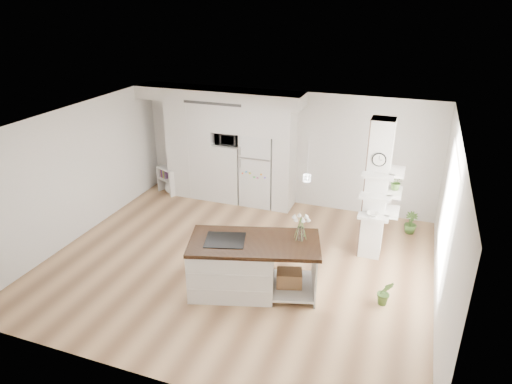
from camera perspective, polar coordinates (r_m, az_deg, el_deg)
floor at (r=8.74m, az=-2.32°, el=-8.85°), size 7.00×6.00×0.01m
room at (r=7.90m, az=-2.54°, el=2.58°), size 7.04×6.04×2.72m
cabinet_wall at (r=10.87m, az=-4.26°, el=6.55°), size 4.00×0.71×2.70m
refrigerator at (r=10.76m, az=0.38°, el=2.88°), size 0.78×0.69×1.75m
column at (r=8.62m, az=15.28°, el=-0.03°), size 0.69×0.90×2.70m
window at (r=7.81m, az=22.80°, el=-2.44°), size 0.00×2.40×2.40m
pendant_light at (r=7.50m, az=10.00°, el=3.23°), size 0.12×0.12×0.10m
kitchen_island at (r=7.76m, az=-2.06°, el=-9.08°), size 2.34×1.58×1.53m
bookshelf at (r=11.75m, az=-10.73°, el=1.25°), size 0.65×0.53×0.67m
floor_plant_a at (r=7.85m, az=15.84°, el=-11.99°), size 0.29×0.25×0.46m
floor_plant_b at (r=10.18m, az=18.78°, el=-3.67°), size 0.31×0.31×0.47m
microwave at (r=10.75m, az=-3.52°, el=6.72°), size 0.54×0.37×0.30m
shelf_plant at (r=8.70m, az=17.15°, el=1.21°), size 0.27×0.23×0.30m
decor_bowl at (r=8.56m, az=14.36°, el=-2.69°), size 0.22×0.22×0.05m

